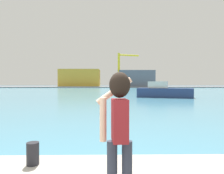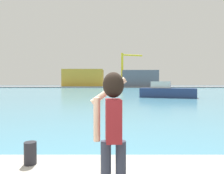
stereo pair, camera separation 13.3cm
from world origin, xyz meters
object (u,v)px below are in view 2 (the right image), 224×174
object	(u,v)px
warehouse_right	(139,78)
port_crane	(124,66)
boat_moored	(166,91)
harbor_bollard	(30,153)
warehouse_left	(83,78)
person_photographer	(112,123)

from	to	relation	value
warehouse_right	port_crane	bearing A→B (deg)	166.39
boat_moored	port_crane	size ratio (longest dim) A/B	0.54
harbor_bollard	warehouse_left	world-z (taller)	warehouse_left
warehouse_left	person_photographer	bearing A→B (deg)	-82.04
boat_moored	warehouse_right	size ratio (longest dim) A/B	0.52
person_photographer	harbor_bollard	bearing A→B (deg)	47.34
person_photographer	port_crane	world-z (taller)	port_crane
harbor_bollard	warehouse_right	size ratio (longest dim) A/B	0.03
person_photographer	warehouse_right	xyz separation A→B (m)	(12.05, 88.45, 2.37)
warehouse_left	warehouse_right	world-z (taller)	warehouse_left
person_photographer	warehouse_left	world-z (taller)	warehouse_left
warehouse_left	port_crane	distance (m)	19.56
boat_moored	warehouse_left	distance (m)	69.70
person_photographer	warehouse_left	bearing A→B (deg)	3.87
warehouse_right	person_photographer	bearing A→B (deg)	-97.76
harbor_bollard	warehouse_left	size ratio (longest dim) A/B	0.02
person_photographer	warehouse_right	bearing A→B (deg)	-11.84
warehouse_right	port_crane	size ratio (longest dim) A/B	1.02
boat_moored	warehouse_left	bearing A→B (deg)	125.80
harbor_bollard	warehouse_left	distance (m)	92.31
person_photographer	port_crane	xyz separation A→B (m)	(5.66, 90.00, 7.90)
boat_moored	port_crane	xyz separation A→B (m)	(-2.00, 63.66, 8.60)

